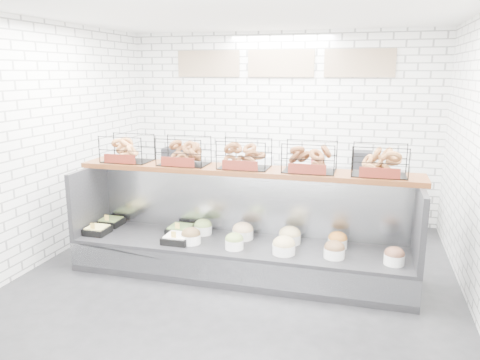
% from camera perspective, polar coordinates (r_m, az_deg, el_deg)
% --- Properties ---
extents(ground, '(5.50, 5.50, 0.00)m').
position_cam_1_polar(ground, '(5.47, -0.93, -12.64)').
color(ground, black).
rests_on(ground, ground).
extents(room_shell, '(5.02, 5.51, 3.01)m').
position_cam_1_polar(room_shell, '(5.52, 0.78, 9.79)').
color(room_shell, white).
rests_on(room_shell, ground).
extents(display_case, '(4.00, 0.90, 1.20)m').
position_cam_1_polar(display_case, '(5.64, 0.10, -8.19)').
color(display_case, black).
rests_on(display_case, ground).
extents(bagel_shelf, '(4.10, 0.50, 0.40)m').
position_cam_1_polar(bagel_shelf, '(5.52, 0.55, 2.74)').
color(bagel_shelf, '#47220F').
rests_on(bagel_shelf, display_case).
extents(prep_counter, '(4.00, 0.60, 1.20)m').
position_cam_1_polar(prep_counter, '(7.54, 4.22, -1.60)').
color(prep_counter, '#93969B').
rests_on(prep_counter, ground).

